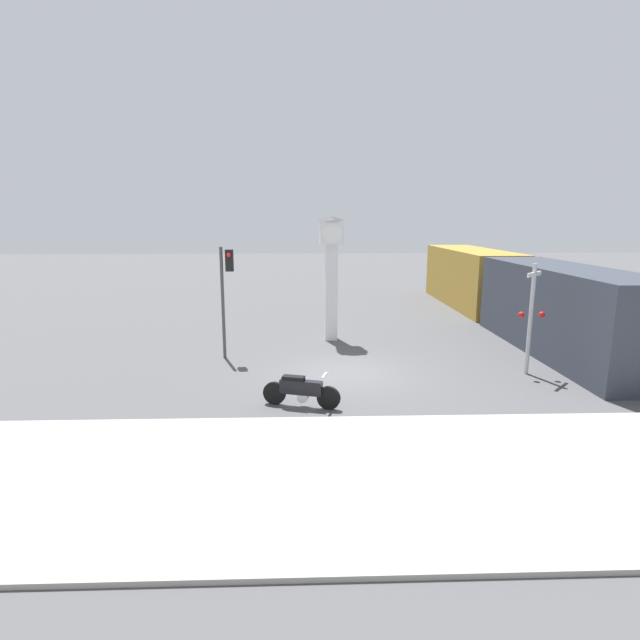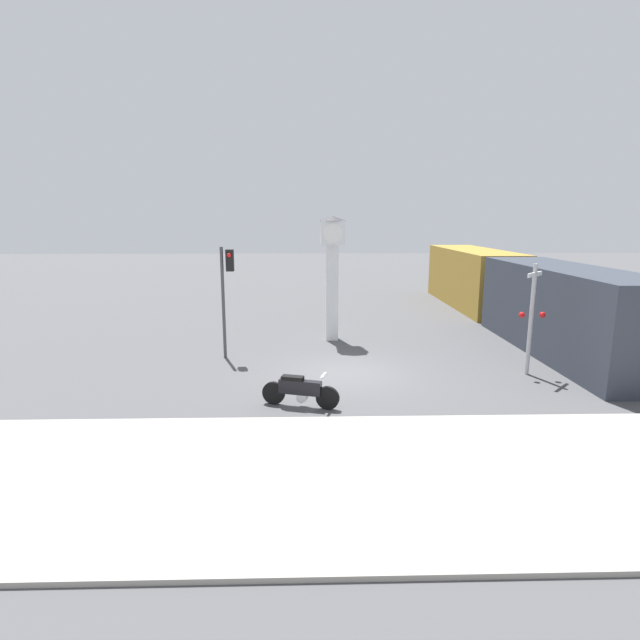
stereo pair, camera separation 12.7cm
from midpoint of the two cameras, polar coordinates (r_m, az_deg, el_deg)
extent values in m
plane|color=#4C4C4F|center=(17.30, 3.13, -6.10)|extent=(120.00, 120.00, 0.00)
cube|color=#9E998E|center=(10.80, 6.25, -17.24)|extent=(36.00, 6.00, 0.10)
cylinder|color=black|center=(14.05, 1.14, -8.90)|extent=(0.67, 0.29, 0.66)
cylinder|color=black|center=(14.48, -5.07, -8.31)|extent=(0.67, 0.29, 0.66)
cube|color=black|center=(14.16, -2.02, -7.68)|extent=(1.24, 0.57, 0.40)
cube|color=black|center=(14.14, -2.89, -6.63)|extent=(0.67, 0.42, 0.11)
cylinder|color=silver|center=(14.24, -1.80, -8.75)|extent=(0.36, 0.30, 0.31)
cube|color=silver|center=(13.87, 0.67, -6.37)|extent=(0.20, 0.49, 0.04)
cube|color=white|center=(21.62, 1.55, 3.12)|extent=(0.52, 0.52, 4.14)
cube|color=white|center=(21.40, 1.58, 9.94)|extent=(1.00, 1.00, 1.00)
cylinder|color=white|center=(20.89, 1.66, 9.90)|extent=(0.80, 0.02, 0.80)
cone|color=#333338|center=(21.39, 1.59, 11.54)|extent=(1.19, 1.19, 0.20)
cube|color=#333842|center=(21.65, 26.46, 0.92)|extent=(2.80, 10.55, 3.40)
cube|color=olive|center=(31.82, 17.16, 4.65)|extent=(2.80, 10.55, 3.40)
cylinder|color=#47474C|center=(19.07, -10.80, 1.89)|extent=(0.12, 0.12, 4.21)
cube|color=black|center=(18.82, -10.08, 6.73)|extent=(0.28, 0.24, 0.80)
sphere|color=red|center=(18.66, -10.17, 7.30)|extent=(0.16, 0.16, 0.16)
cylinder|color=#B7B7BC|center=(18.18, 23.15, -0.01)|extent=(0.14, 0.14, 3.78)
cube|color=white|center=(17.96, 23.54, 4.80)|extent=(0.82, 0.82, 0.14)
sphere|color=red|center=(17.96, 22.25, 0.54)|extent=(0.20, 0.20, 0.20)
sphere|color=red|center=(18.25, 24.26, 0.54)|extent=(0.20, 0.20, 0.20)
camera|label=1|loc=(0.06, -89.79, 0.04)|focal=28.00mm
camera|label=2|loc=(0.06, 90.21, -0.04)|focal=28.00mm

